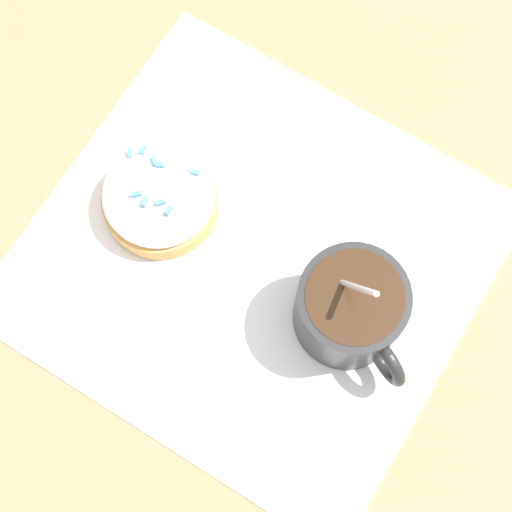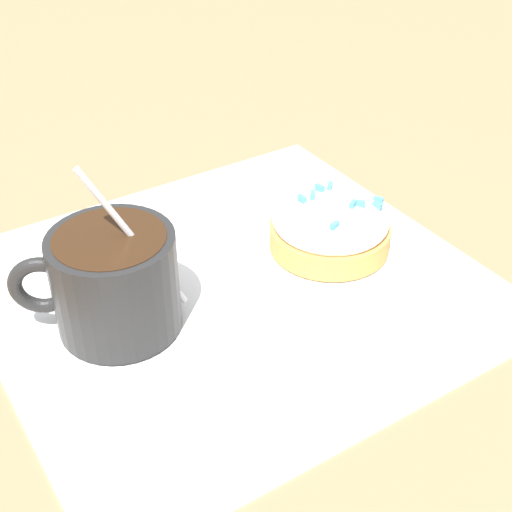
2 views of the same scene
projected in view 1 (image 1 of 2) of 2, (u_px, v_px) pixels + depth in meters
name	position (u px, v px, depth m)	size (l,w,h in m)	color
ground_plane	(254.00, 259.00, 0.65)	(3.00, 3.00, 0.00)	#93704C
paper_napkin	(254.00, 259.00, 0.65)	(0.33, 0.31, 0.00)	white
coffee_cup	(352.00, 309.00, 0.60)	(0.10, 0.08, 0.11)	black
frosted_pastry	(158.00, 199.00, 0.64)	(0.09, 0.09, 0.04)	#D19347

